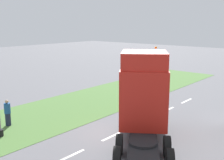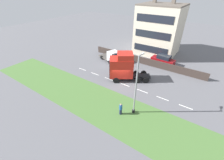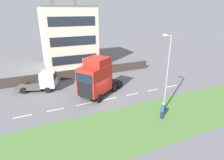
% 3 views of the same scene
% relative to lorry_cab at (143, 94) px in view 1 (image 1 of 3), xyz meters
% --- Properties ---
extents(ground_plane, '(120.00, 120.00, 0.00)m').
position_rel_lorry_cab_xyz_m(ground_plane, '(-1.25, -0.51, -2.45)').
color(ground_plane, slate).
rests_on(ground_plane, ground).
extents(grass_verge, '(7.00, 44.00, 0.01)m').
position_rel_lorry_cab_xyz_m(grass_verge, '(-7.25, -0.51, -2.44)').
color(grass_verge, '#4C7538').
rests_on(grass_verge, ground).
extents(lane_markings, '(0.16, 21.00, 0.00)m').
position_rel_lorry_cab_xyz_m(lane_markings, '(-1.25, -1.21, -2.45)').
color(lane_markings, white).
rests_on(lane_markings, ground).
extents(lorry_cab, '(5.85, 6.91, 5.02)m').
position_rel_lorry_cab_xyz_m(lorry_cab, '(0.00, 0.00, 0.00)').
color(lorry_cab, black).
rests_on(lorry_cab, ground).
extents(pedestrian, '(0.39, 0.39, 1.68)m').
position_rel_lorry_cab_xyz_m(pedestrian, '(-7.36, -4.16, -1.62)').
color(pedestrian, '#1E233D').
rests_on(pedestrian, ground).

